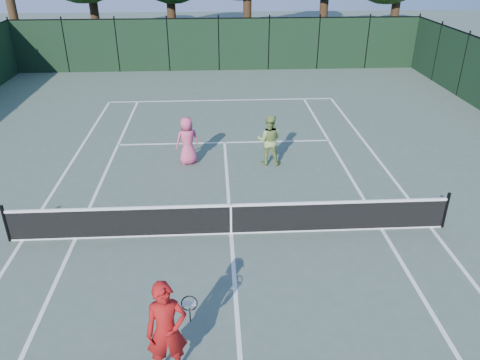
{
  "coord_description": "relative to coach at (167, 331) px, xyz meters",
  "views": [
    {
      "loc": [
        -0.36,
        -10.52,
        6.98
      ],
      "look_at": [
        0.3,
        1.0,
        1.1
      ],
      "focal_mm": 35.0,
      "sensor_mm": 36.0,
      "label": 1
    }
  ],
  "objects": [
    {
      "name": "ground",
      "position": [
        1.28,
        4.46,
        -1.0
      ],
      "size": [
        90.0,
        90.0,
        0.0
      ],
      "primitive_type": "plane",
      "color": "#4A5A4E",
      "rests_on": "ground"
    },
    {
      "name": "sideline_doubles_left",
      "position": [
        -4.2,
        4.46,
        -0.99
      ],
      "size": [
        0.1,
        23.77,
        0.01
      ],
      "primitive_type": "cube",
      "color": "white",
      "rests_on": "ground"
    },
    {
      "name": "sideline_doubles_right",
      "position": [
        6.77,
        4.46,
        -0.99
      ],
      "size": [
        0.1,
        23.77,
        0.01
      ],
      "primitive_type": "cube",
      "color": "white",
      "rests_on": "ground"
    },
    {
      "name": "sideline_singles_left",
      "position": [
        -2.83,
        4.46,
        -0.99
      ],
      "size": [
        0.1,
        23.77,
        0.01
      ],
      "primitive_type": "cube",
      "color": "white",
      "rests_on": "ground"
    },
    {
      "name": "sideline_singles_right",
      "position": [
        5.4,
        4.46,
        -0.99
      ],
      "size": [
        0.1,
        23.77,
        0.01
      ],
      "primitive_type": "cube",
      "color": "white",
      "rests_on": "ground"
    },
    {
      "name": "baseline_far",
      "position": [
        1.28,
        16.34,
        -0.99
      ],
      "size": [
        10.97,
        0.1,
        0.01
      ],
      "primitive_type": "cube",
      "color": "white",
      "rests_on": "ground"
    },
    {
      "name": "service_line_far",
      "position": [
        1.28,
        10.86,
        -0.99
      ],
      "size": [
        8.23,
        0.1,
        0.01
      ],
      "primitive_type": "cube",
      "color": "white",
      "rests_on": "ground"
    },
    {
      "name": "center_service_line",
      "position": [
        1.28,
        4.46,
        -0.99
      ],
      "size": [
        0.1,
        12.8,
        0.01
      ],
      "primitive_type": "cube",
      "color": "white",
      "rests_on": "ground"
    },
    {
      "name": "tennis_net",
      "position": [
        1.28,
        4.46,
        -0.52
      ],
      "size": [
        11.69,
        0.09,
        1.06
      ],
      "color": "black",
      "rests_on": "ground"
    },
    {
      "name": "fence_far",
      "position": [
        1.28,
        22.46,
        0.5
      ],
      "size": [
        24.0,
        0.05,
        3.0
      ],
      "primitive_type": "cube",
      "color": "black",
      "rests_on": "ground"
    },
    {
      "name": "coach",
      "position": [
        0.0,
        0.0,
        0.0
      ],
      "size": [
        0.93,
        0.77,
        1.99
      ],
      "rotation": [
        0.0,
        0.0,
        0.17
      ],
      "color": "#A21212",
      "rests_on": "ground"
    },
    {
      "name": "player_pink",
      "position": [
        -0.04,
        9.03,
        -0.14
      ],
      "size": [
        0.97,
        0.81,
        1.7
      ],
      "rotation": [
        0.0,
        0.0,
        3.52
      ],
      "color": "#D84C77",
      "rests_on": "ground"
    },
    {
      "name": "player_green",
      "position": [
        2.78,
        8.85,
        -0.11
      ],
      "size": [
        0.97,
        0.81,
        1.78
      ],
      "rotation": [
        0.0,
        0.0,
        2.97
      ],
      "color": "#8AA753",
      "rests_on": "ground"
    },
    {
      "name": "loose_ball_midcourt",
      "position": [
        -0.3,
        2.35,
        -0.96
      ],
      "size": [
        0.07,
        0.07,
        0.07
      ],
      "primitive_type": "sphere",
      "color": "#AACB29",
      "rests_on": "ground"
    }
  ]
}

